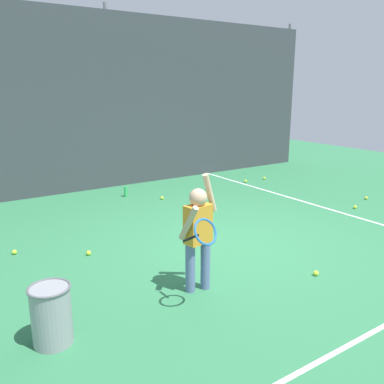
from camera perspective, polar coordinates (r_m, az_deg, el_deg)
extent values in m
plane|color=#2D7247|center=(6.19, 5.59, -7.12)|extent=(20.00, 20.00, 0.00)
cube|color=white|center=(8.65, 15.11, -1.23)|extent=(0.05, 9.00, 0.00)
cube|color=#383D42|center=(9.53, -11.24, 12.18)|extent=(11.52, 0.08, 3.86)
cylinder|color=slate|center=(9.58, -11.40, 12.63)|extent=(0.09, 0.09, 4.01)
cylinder|color=slate|center=(12.83, 13.03, 12.97)|extent=(0.09, 0.09, 4.01)
cylinder|color=slate|center=(4.69, -0.25, -10.54)|extent=(0.11, 0.11, 0.58)
cylinder|color=slate|center=(4.76, 1.88, -10.14)|extent=(0.11, 0.11, 0.58)
cube|color=orange|center=(4.54, 0.85, -4.49)|extent=(0.32, 0.21, 0.44)
sphere|color=tan|center=(4.45, 0.86, -0.77)|extent=(0.20, 0.20, 0.20)
cylinder|color=tan|center=(4.59, 2.47, -0.10)|extent=(0.21, 0.10, 0.46)
cylinder|color=tan|center=(4.35, -0.49, -4.39)|extent=(0.11, 0.30, 0.43)
cylinder|color=black|center=(4.26, -0.18, -6.47)|extent=(0.06, 0.24, 0.15)
torus|color=#2666B2|center=(4.06, 1.90, -5.58)|extent=(0.30, 0.20, 0.26)
cylinder|color=gray|center=(4.05, -19.03, -16.01)|extent=(0.36, 0.36, 0.55)
torus|color=#595B60|center=(3.92, -19.37, -12.53)|extent=(0.38, 0.38, 0.02)
cylinder|color=green|center=(8.78, -9.24, 0.05)|extent=(0.07, 0.07, 0.22)
sphere|color=#CCE033|center=(5.38, 16.93, -10.80)|extent=(0.07, 0.07, 0.07)
sphere|color=#CCE033|center=(9.20, 23.16, -0.78)|extent=(0.07, 0.07, 0.07)
sphere|color=#CCE033|center=(8.49, -4.21, -0.84)|extent=(0.07, 0.07, 0.07)
sphere|color=#CCE033|center=(5.91, -14.24, -8.26)|extent=(0.07, 0.07, 0.07)
sphere|color=#CCE033|center=(10.45, 10.06, 1.91)|extent=(0.07, 0.07, 0.07)
sphere|color=#CCE033|center=(10.06, 7.50, 1.52)|extent=(0.07, 0.07, 0.07)
sphere|color=#CCE033|center=(6.28, -23.56, -7.70)|extent=(0.07, 0.07, 0.07)
sphere|color=#CCE033|center=(8.43, 21.83, -1.97)|extent=(0.07, 0.07, 0.07)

